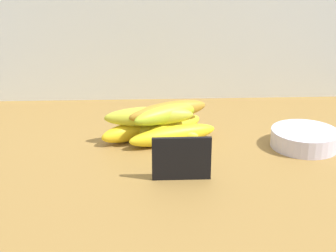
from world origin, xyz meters
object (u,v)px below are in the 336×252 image
(fruit_bowl, at_px, (304,138))
(banana_3, at_px, (155,133))
(banana_6, at_px, (168,111))
(banana_7, at_px, (168,114))
(banana_0, at_px, (153,124))
(chalkboard_sign, at_px, (182,160))
(banana_1, at_px, (172,129))
(banana_4, at_px, (171,135))
(banana_2, at_px, (134,131))
(banana_5, at_px, (149,116))

(fruit_bowl, relative_size, banana_3, 0.75)
(banana_6, xyz_separation_m, banana_7, (-0.00, -0.01, -0.00))
(banana_0, bearing_deg, fruit_bowl, -17.98)
(chalkboard_sign, bearing_deg, banana_3, 102.94)
(banana_1, bearing_deg, banana_4, -98.05)
(banana_0, xyz_separation_m, banana_2, (-0.04, -0.05, 0.00))
(banana_4, xyz_separation_m, banana_7, (-0.00, 0.02, 0.04))
(banana_5, bearing_deg, banana_0, 81.91)
(banana_3, bearing_deg, banana_0, 95.36)
(banana_1, bearing_deg, chalkboard_sign, -88.54)
(banana_3, height_order, banana_5, banana_5)
(chalkboard_sign, height_order, banana_5, chalkboard_sign)
(fruit_bowl, bearing_deg, banana_5, 172.21)
(chalkboard_sign, height_order, banana_7, chalkboard_sign)
(banana_0, relative_size, banana_7, 0.87)
(banana_5, bearing_deg, banana_6, 25.36)
(fruit_bowl, height_order, banana_2, banana_2)
(banana_0, bearing_deg, banana_4, -63.06)
(banana_3, bearing_deg, banana_6, 30.35)
(chalkboard_sign, distance_m, banana_4, 0.17)
(fruit_bowl, bearing_deg, banana_2, 171.21)
(banana_2, xyz_separation_m, banana_6, (0.08, 0.01, 0.04))
(banana_4, height_order, banana_6, banana_6)
(banana_1, bearing_deg, banana_3, -156.80)
(banana_5, distance_m, banana_6, 0.05)
(fruit_bowl, height_order, banana_5, banana_5)
(banana_0, distance_m, banana_2, 0.07)
(fruit_bowl, relative_size, banana_0, 0.93)
(banana_6, bearing_deg, banana_4, -83.95)
(chalkboard_sign, bearing_deg, banana_7, 94.52)
(banana_5, height_order, banana_6, banana_6)
(banana_1, xyz_separation_m, banana_7, (-0.01, -0.01, 0.04))
(banana_3, bearing_deg, banana_7, 6.87)
(banana_7, bearing_deg, banana_1, 52.44)
(chalkboard_sign, xyz_separation_m, banana_0, (-0.05, 0.25, -0.02))
(banana_1, distance_m, banana_4, 0.04)
(chalkboard_sign, relative_size, banana_7, 0.62)
(banana_4, relative_size, banana_7, 1.15)
(banana_6, bearing_deg, banana_3, -149.65)
(chalkboard_sign, height_order, fruit_bowl, chalkboard_sign)
(banana_5, bearing_deg, banana_3, 13.22)
(chalkboard_sign, relative_size, banana_6, 0.57)
(banana_2, relative_size, banana_4, 0.79)
(banana_0, distance_m, banana_3, 0.06)
(banana_3, relative_size, banana_4, 0.94)
(banana_4, height_order, banana_5, banana_5)
(banana_4, bearing_deg, banana_5, 160.80)
(banana_1, bearing_deg, fruit_bowl, -13.10)
(chalkboard_sign, relative_size, banana_3, 0.57)
(banana_0, relative_size, banana_3, 0.81)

